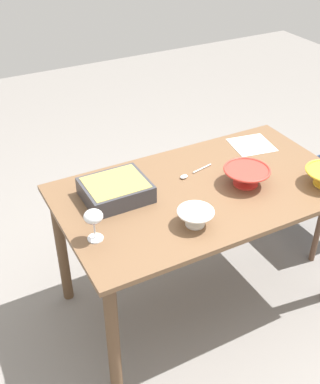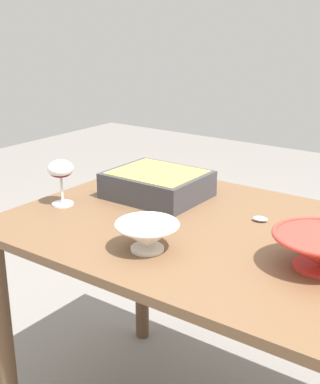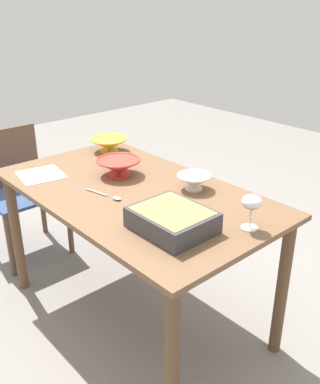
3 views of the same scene
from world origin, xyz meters
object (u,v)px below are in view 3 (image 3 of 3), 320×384
object	(u,v)px
wine_glass	(252,204)
casserole_dish	(172,219)
small_bowl	(109,144)
napkin	(41,175)
serving_bowl	(194,181)
chair	(18,186)
mixing_bowl	(119,166)
dining_table	(134,209)
serving_spoon	(111,196)

from	to	relation	value
wine_glass	casserole_dish	distance (m)	0.32
small_bowl	napkin	size ratio (longest dim) A/B	0.98
serving_bowl	napkin	distance (m)	0.81
chair	mixing_bowl	world-z (taller)	mixing_bowl
dining_table	serving_bowl	size ratio (longest dim) A/B	8.64
chair	serving_spoon	size ratio (longest dim) A/B	3.87
serving_bowl	mixing_bowl	bearing A→B (deg)	-157.80
small_bowl	napkin	bearing A→B (deg)	-81.14
casserole_dish	serving_bowl	bearing A→B (deg)	122.50
wine_glass	serving_spoon	world-z (taller)	wine_glass
mixing_bowl	napkin	world-z (taller)	mixing_bowl
chair	wine_glass	world-z (taller)	wine_glass
wine_glass	napkin	world-z (taller)	wine_glass
dining_table	serving_bowl	distance (m)	0.33
small_bowl	serving_bowl	world-z (taller)	small_bowl
wine_glass	serving_bowl	distance (m)	0.44
wine_glass	mixing_bowl	world-z (taller)	wine_glass
casserole_dish	small_bowl	distance (m)	1.04
casserole_dish	mixing_bowl	size ratio (longest dim) A/B	1.31
mixing_bowl	small_bowl	distance (m)	0.39
dining_table	serving_spoon	size ratio (longest dim) A/B	6.66
serving_spoon	mixing_bowl	bearing A→B (deg)	135.55
small_bowl	napkin	xyz separation A→B (m)	(0.08, -0.49, -0.05)
mixing_bowl	napkin	distance (m)	0.41
casserole_dish	small_bowl	world-z (taller)	casserole_dish
dining_table	wine_glass	size ratio (longest dim) A/B	9.68
dining_table	napkin	xyz separation A→B (m)	(-0.47, -0.24, 0.11)
casserole_dish	mixing_bowl	distance (m)	0.65
napkin	serving_bowl	bearing A→B (deg)	35.23
dining_table	casserole_dish	size ratio (longest dim) A/B	4.69
wine_glass	napkin	distance (m)	1.15
casserole_dish	napkin	xyz separation A→B (m)	(-0.89, -0.11, -0.05)
wine_glass	casserole_dish	world-z (taller)	wine_glass
wine_glass	casserole_dish	size ratio (longest dim) A/B	0.48
casserole_dish	serving_bowl	size ratio (longest dim) A/B	1.84
small_bowl	serving_spoon	distance (m)	0.67
napkin	dining_table	bearing A→B (deg)	27.16
napkin	chair	bearing A→B (deg)	169.80
napkin	mixing_bowl	bearing A→B (deg)	48.67
dining_table	small_bowl	world-z (taller)	small_bowl
wine_glass	small_bowl	bearing A→B (deg)	173.14
mixing_bowl	serving_spoon	xyz separation A→B (m)	(0.20, -0.20, -0.04)
casserole_dish	mixing_bowl	xyz separation A→B (m)	(-0.62, 0.19, 0.00)
serving_spoon	serving_bowl	bearing A→B (deg)	62.46
dining_table	serving_bowl	bearing A→B (deg)	50.09
small_bowl	serving_bowl	distance (m)	0.74
dining_table	mixing_bowl	xyz separation A→B (m)	(-0.20, 0.06, 0.15)
casserole_dish	serving_spoon	bearing A→B (deg)	-179.03
serving_spoon	small_bowl	bearing A→B (deg)	145.01
wine_glass	mixing_bowl	distance (m)	0.82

